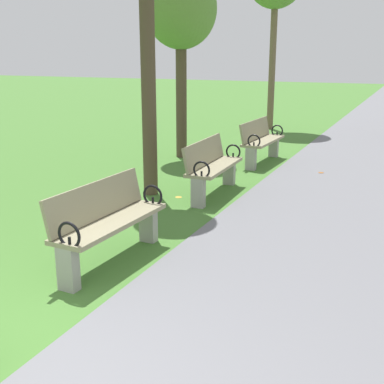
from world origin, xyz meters
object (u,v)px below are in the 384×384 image
park_bench_2 (108,221)px  park_bench_3 (212,166)px  tree_2 (181,12)px  park_bench_4 (261,140)px

park_bench_2 → park_bench_3: 3.02m
park_bench_2 → tree_2: bearing=107.8°
park_bench_4 → tree_2: bearing=-176.4°
park_bench_2 → tree_2: (-1.81, 5.64, 2.61)m
park_bench_2 → park_bench_3: bearing=90.0°
park_bench_3 → park_bench_4: bearing=90.0°
park_bench_4 → tree_2: (-1.81, -0.11, 2.61)m
park_bench_2 → tree_2: 6.47m
park_bench_3 → park_bench_4: (0.00, 2.74, 0.00)m
park_bench_4 → tree_2: tree_2 is taller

